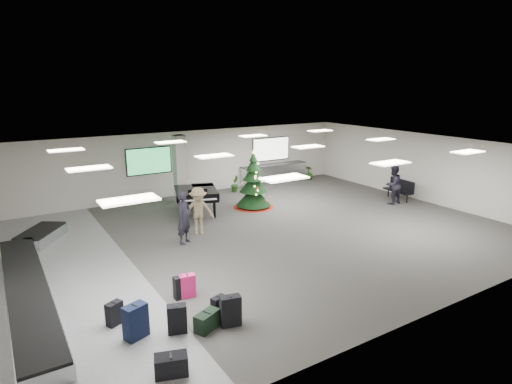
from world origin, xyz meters
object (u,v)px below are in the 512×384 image
service_counter (274,174)px  christmas_tree (253,188)px  pink_suitcase (187,286)px  bench (399,188)px  baggage_carousel (31,278)px  potted_plant_left (235,184)px  traveler_bench (393,185)px  grand_piano (196,194)px  potted_plant_right (309,173)px  traveler_b (198,211)px  traveler_a (184,218)px

service_counter → christmas_tree: size_ratio=1.53×
pink_suitcase → bench: bench is taller
service_counter → bench: service_counter is taller
service_counter → pink_suitcase: size_ratio=6.25×
baggage_carousel → christmas_tree: 9.97m
pink_suitcase → potted_plant_left: (6.55, 9.14, 0.11)m
traveler_bench → baggage_carousel: bearing=-0.5°
grand_piano → potted_plant_right: grand_piano is taller
traveler_b → potted_plant_right: size_ratio=2.26×
bench → baggage_carousel: bearing=-171.2°
service_counter → potted_plant_right: 2.32m
christmas_tree → traveler_a: 5.12m
grand_piano → potted_plant_left: bearing=55.6°
service_counter → grand_piano: (-6.11, -3.03, 0.36)m
traveler_a → potted_plant_left: size_ratio=2.22×
pink_suitcase → potted_plant_left: 11.25m
grand_piano → potted_plant_left: size_ratio=3.12×
christmas_tree → baggage_carousel: bearing=-160.5°
traveler_a → potted_plant_right: size_ratio=2.39×
baggage_carousel → traveler_a: bearing=8.7°
pink_suitcase → christmas_tree: 8.64m
grand_piano → christmas_tree: bearing=9.9°
grand_piano → traveler_b: size_ratio=1.48×
pink_suitcase → bench: size_ratio=0.40×
traveler_b → potted_plant_left: 6.44m
potted_plant_left → traveler_b: bearing=-131.3°
baggage_carousel → traveler_bench: traveler_bench is taller
traveler_a → traveler_bench: 10.22m
traveler_a → traveler_bench: (10.21, -0.43, -0.03)m
christmas_tree → potted_plant_left: size_ratio=3.11×
baggage_carousel → traveler_a: size_ratio=5.14×
baggage_carousel → traveler_b: (5.77, 1.37, 0.68)m
service_counter → bench: size_ratio=2.51×
grand_piano → potted_plant_right: (8.41, 2.74, -0.51)m
baggage_carousel → service_counter: (12.84, 6.73, 0.33)m
traveler_a → potted_plant_left: traveler_a is taller
traveler_b → christmas_tree: bearing=49.3°
bench → potted_plant_right: bench is taller
pink_suitcase → potted_plant_left: bearing=61.9°
grand_piano → potted_plant_right: bearing=36.4°
baggage_carousel → christmas_tree: bearing=19.5°
traveler_a → service_counter: bearing=0.6°
potted_plant_left → baggage_carousel: bearing=-148.2°
grand_piano → service_counter: bearing=44.7°
christmas_tree → bench: size_ratio=1.63×
christmas_tree → traveler_bench: size_ratio=1.44×
baggage_carousel → traveler_b: 5.97m
grand_piano → traveler_a: (-1.78, -2.95, 0.04)m
service_counter → potted_plant_left: size_ratio=4.77×
baggage_carousel → pink_suitcase: bearing=-40.4°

